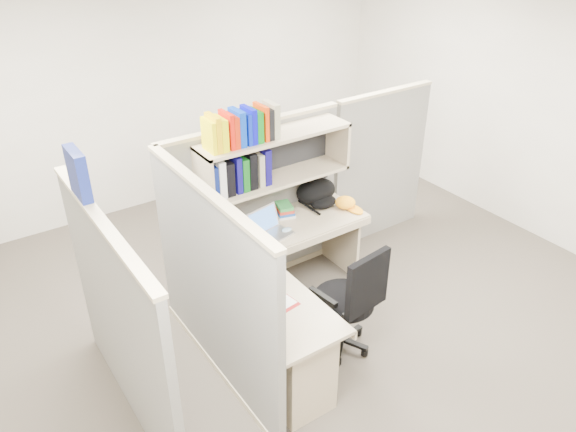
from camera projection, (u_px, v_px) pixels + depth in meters
ground at (311, 327)px, 4.94m from camera, size 6.00×6.00×0.00m
room_shell at (315, 159)px, 4.13m from camera, size 6.00×6.00×6.00m
cubicle at (245, 229)px, 4.63m from camera, size 3.79×1.84×1.95m
desk at (291, 324)px, 4.32m from camera, size 1.74×1.75×0.73m
laptop at (272, 224)px, 4.82m from camera, size 0.39×0.39×0.24m
backpack at (319, 193)px, 5.31m from camera, size 0.48×0.42×0.24m
orange_cap at (345, 203)px, 5.29m from camera, size 0.26×0.28×0.11m
snack_canister at (266, 274)px, 4.29m from camera, size 0.12×0.12×0.12m
tissue_box at (263, 317)px, 3.78m from camera, size 0.16×0.16×0.21m
mouse at (287, 230)px, 4.93m from camera, size 0.11×0.09×0.04m
paper_cup at (266, 216)px, 5.07m from camera, size 0.09×0.09×0.10m
book_stack at (284, 209)px, 5.18m from camera, size 0.21×0.25×0.10m
loose_paper at (272, 299)px, 4.12m from camera, size 0.27×0.34×0.00m
task_chair at (347, 316)px, 4.51m from camera, size 0.56×0.52×1.03m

